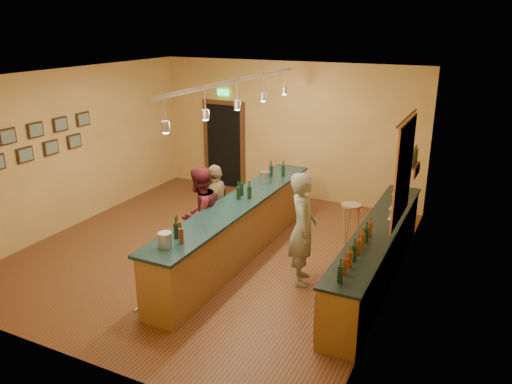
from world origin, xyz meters
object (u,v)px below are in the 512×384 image
at_px(back_counter, 377,253).
at_px(bartender, 303,229).
at_px(tasting_bar, 239,225).
at_px(customer_b, 216,207).
at_px(bar_stool, 351,211).
at_px(customer_a, 200,215).

xyz_separation_m(back_counter, bartender, (-1.09, -0.56, 0.44)).
relative_size(tasting_bar, customer_b, 3.16).
xyz_separation_m(back_counter, bar_stool, (-0.80, 1.28, 0.15)).
bearing_deg(customer_a, customer_b, -171.35).
height_order(back_counter, bartender, bartender).
bearing_deg(tasting_bar, bar_stool, 41.63).
height_order(customer_a, customer_b, customer_a).
distance_m(customer_a, customer_b, 0.57).
relative_size(back_counter, bartender, 2.45).
distance_m(back_counter, customer_a, 3.07).
bearing_deg(back_counter, bartender, -152.88).
bearing_deg(tasting_bar, customer_a, -143.77).
distance_m(tasting_bar, bar_stool, 2.20).
bearing_deg(customer_a, bartender, 99.47).
bearing_deg(bar_stool, customer_b, -149.42).
xyz_separation_m(tasting_bar, bar_stool, (1.65, 1.46, 0.03)).
bearing_deg(bartender, bar_stool, -30.52).
xyz_separation_m(bartender, bar_stool, (0.29, 1.84, -0.30)).
height_order(back_counter, tasting_bar, tasting_bar).
relative_size(customer_b, bar_stool, 2.08).
height_order(tasting_bar, bar_stool, tasting_bar).
relative_size(bartender, customer_a, 1.09).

